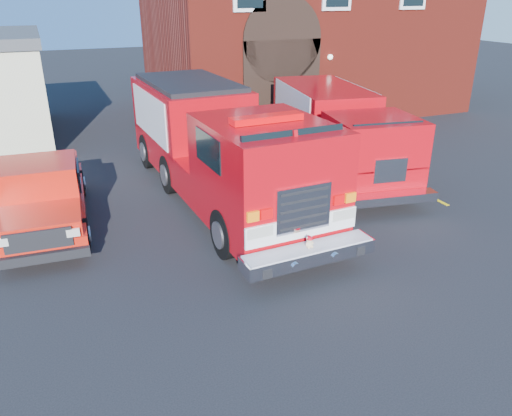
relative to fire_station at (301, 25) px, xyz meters
name	(u,v)px	position (x,y,z in m)	size (l,w,h in m)	color
ground	(238,237)	(-8.99, -13.98, -4.25)	(100.00, 100.00, 0.00)	black
parking_stripe_near	(415,189)	(-2.49, -12.98, -4.25)	(0.12, 3.00, 0.01)	yellow
parking_stripe_mid	(362,162)	(-2.49, -9.98, -4.25)	(0.12, 3.00, 0.01)	yellow
parking_stripe_far	(322,141)	(-2.49, -6.98, -4.25)	(0.12, 3.00, 0.01)	yellow
fire_station	(301,25)	(0.00, 0.00, 0.00)	(15.20, 10.20, 8.45)	maroon
fire_engine	(218,145)	(-8.55, -11.26, -2.58)	(3.38, 10.63, 3.24)	black
pickup_truck	(43,194)	(-13.50, -11.27, -3.37)	(2.39, 5.84, 1.87)	black
secondary_truck	(336,128)	(-3.85, -10.21, -2.78)	(3.88, 8.62, 2.70)	black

